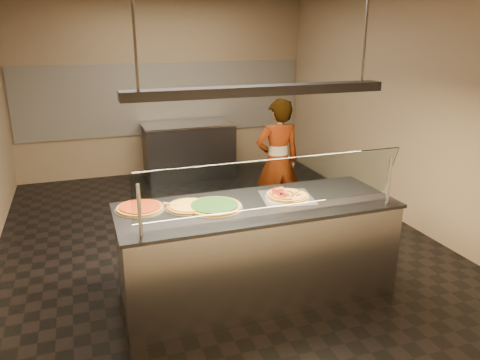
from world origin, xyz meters
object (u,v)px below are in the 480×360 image
object	(u,v)px
sneeze_guard	(273,184)
worker	(278,161)
serving_counter	(257,250)
pizza_spinach	(214,206)
half_pizza_pepperoni	(278,195)
half_pizza_sausage	(296,194)
prep_table	(189,150)
pizza_tomato	(140,208)
heat_lamp_housing	(259,91)
pizza_cheese	(189,206)
pizza_spatula	(177,204)
perforated_tray	(287,197)

from	to	relation	value
sneeze_guard	worker	world-z (taller)	worker
serving_counter	pizza_spinach	xyz separation A→B (m)	(-0.40, 0.04, 0.48)
half_pizza_pepperoni	half_pizza_sausage	xyz separation A→B (m)	(0.19, 0.00, -0.01)
prep_table	worker	xyz separation A→B (m)	(0.64, -2.28, 0.35)
pizza_tomato	heat_lamp_housing	size ratio (longest dim) A/B	0.19
half_pizza_sausage	pizza_tomato	xyz separation A→B (m)	(-1.44, 0.16, -0.01)
half_pizza_sausage	pizza_spinach	size ratio (longest dim) A/B	0.82
pizza_cheese	heat_lamp_housing	world-z (taller)	heat_lamp_housing
pizza_spinach	pizza_spatula	size ratio (longest dim) A/B	1.78
half_pizza_sausage	sneeze_guard	bearing A→B (deg)	-135.53
perforated_tray	pizza_cheese	distance (m)	0.93
worker	pizza_spatula	bearing A→B (deg)	44.43
serving_counter	perforated_tray	bearing A→B (deg)	11.07
half_pizza_sausage	pizza_tomato	bearing A→B (deg)	173.67
half_pizza_sausage	pizza_cheese	size ratio (longest dim) A/B	0.99
pizza_cheese	pizza_spatula	xyz separation A→B (m)	(-0.10, 0.05, 0.01)
sneeze_guard	pizza_tomato	xyz separation A→B (m)	(-1.02, 0.57, -0.28)
serving_counter	sneeze_guard	xyz separation A→B (m)	(0.00, -0.34, 0.76)
pizza_cheese	pizza_spatula	size ratio (longest dim) A/B	1.47
half_pizza_pepperoni	pizza_spatula	distance (m)	0.94
serving_counter	heat_lamp_housing	xyz separation A→B (m)	(-0.00, 0.00, 1.48)
pizza_cheese	worker	bearing A→B (deg)	44.93
prep_table	heat_lamp_housing	size ratio (longest dim) A/B	0.66
pizza_spatula	pizza_spinach	bearing A→B (deg)	-24.41
pizza_tomato	half_pizza_sausage	bearing A→B (deg)	-6.33
serving_counter	pizza_tomato	distance (m)	1.15
pizza_spinach	pizza_cheese	size ratio (longest dim) A/B	1.21
serving_counter	perforated_tray	world-z (taller)	perforated_tray
perforated_tray	pizza_spatula	xyz separation A→B (m)	(-1.03, 0.11, 0.02)
half_pizza_sausage	pizza_spatula	bearing A→B (deg)	174.26
heat_lamp_housing	sneeze_guard	bearing A→B (deg)	-90.00
sneeze_guard	pizza_spinach	size ratio (longest dim) A/B	4.49
prep_table	heat_lamp_housing	distance (m)	4.22
worker	half_pizza_sausage	bearing A→B (deg)	74.36
pizza_cheese	heat_lamp_housing	bearing A→B (deg)	-11.59
serving_counter	pizza_spinach	distance (m)	0.62
worker	heat_lamp_housing	size ratio (longest dim) A/B	0.71
serving_counter	sneeze_guard	bearing A→B (deg)	-90.00
worker	serving_counter	bearing A→B (deg)	62.94
pizza_tomato	worker	bearing A→B (deg)	36.28
perforated_tray	half_pizza_pepperoni	distance (m)	0.10
half_pizza_sausage	prep_table	size ratio (longest dim) A/B	0.27
pizza_cheese	prep_table	distance (m)	3.95
heat_lamp_housing	serving_counter	bearing A→B (deg)	-89.55
prep_table	pizza_spatula	bearing A→B (deg)	-104.72
sneeze_guard	pizza_spatula	distance (m)	0.91
sneeze_guard	pizza_spatula	xyz separation A→B (m)	(-0.70, 0.52, -0.27)
sneeze_guard	worker	bearing A→B (deg)	65.08
sneeze_guard	pizza_spinach	world-z (taller)	sneeze_guard
half_pizza_pepperoni	worker	bearing A→B (deg)	66.31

